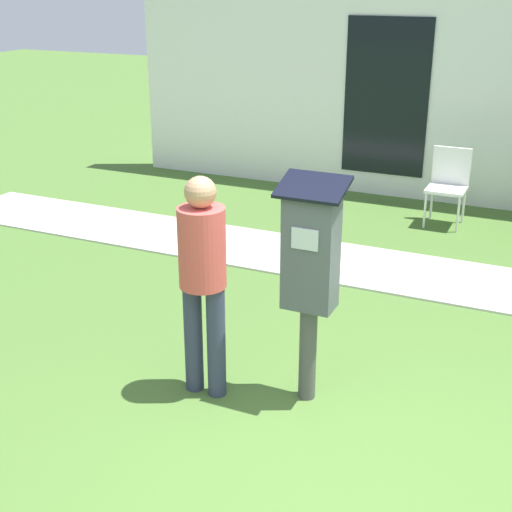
{
  "coord_description": "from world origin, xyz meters",
  "views": [
    {
      "loc": [
        0.94,
        -3.16,
        2.77
      ],
      "look_at": [
        -0.87,
        0.79,
        1.05
      ],
      "focal_mm": 50.0,
      "sensor_mm": 36.0,
      "label": 1
    }
  ],
  "objects": [
    {
      "name": "building_facade",
      "position": [
        0.0,
        6.09,
        1.6
      ],
      "size": [
        10.0,
        0.26,
        3.2
      ],
      "color": "white",
      "rests_on": "ground"
    },
    {
      "name": "person_standing",
      "position": [
        -1.21,
        0.68,
        0.93
      ],
      "size": [
        0.32,
        0.32,
        1.58
      ],
      "rotation": [
        0.0,
        0.0,
        0.42
      ],
      "color": "#333851",
      "rests_on": "ground"
    },
    {
      "name": "ground_plane",
      "position": [
        0.0,
        0.0,
        0.0
      ],
      "size": [
        40.0,
        40.0,
        0.0
      ],
      "primitive_type": "plane",
      "color": "#476B2D"
    },
    {
      "name": "sidewalk",
      "position": [
        0.0,
        3.39,
        0.01
      ],
      "size": [
        12.0,
        1.1,
        0.02
      ],
      "color": "beige",
      "rests_on": "ground"
    },
    {
      "name": "outdoor_chair_left",
      "position": [
        -0.38,
        5.15,
        0.53
      ],
      "size": [
        0.44,
        0.44,
        0.9
      ],
      "rotation": [
        0.0,
        0.0,
        0.23
      ],
      "color": "white",
      "rests_on": "ground"
    },
    {
      "name": "parking_meter",
      "position": [
        -0.53,
        0.91,
        1.02
      ],
      "size": [
        0.44,
        0.31,
        1.59
      ],
      "color": "#4C4C4C",
      "rests_on": "ground"
    }
  ]
}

